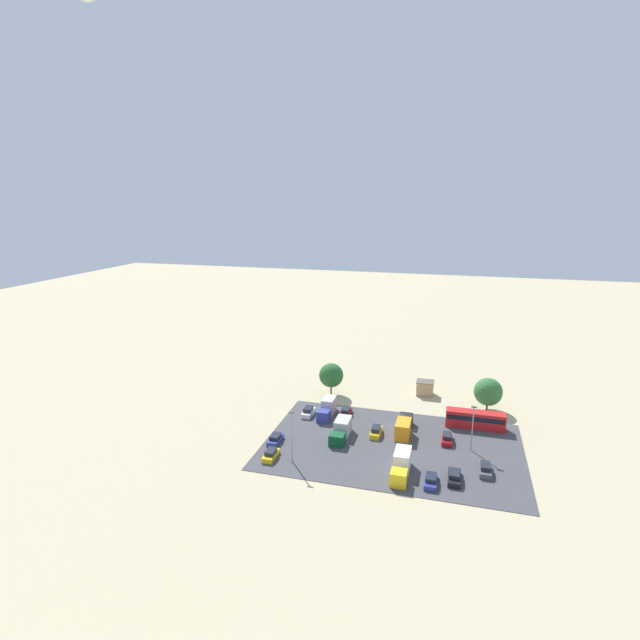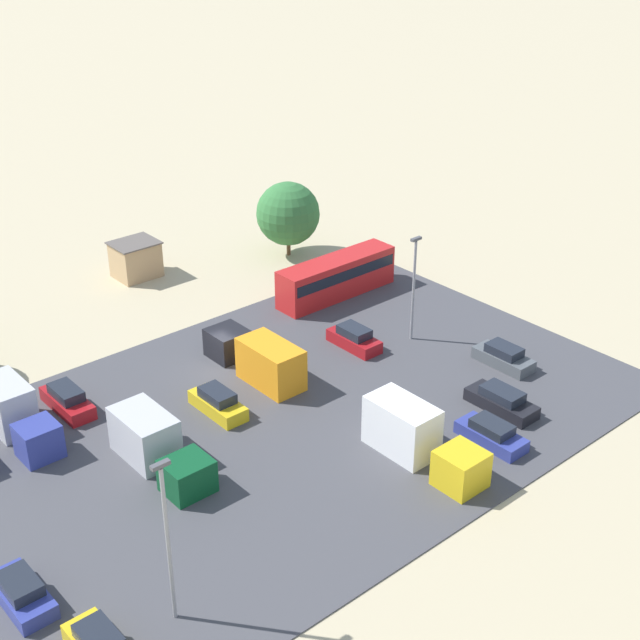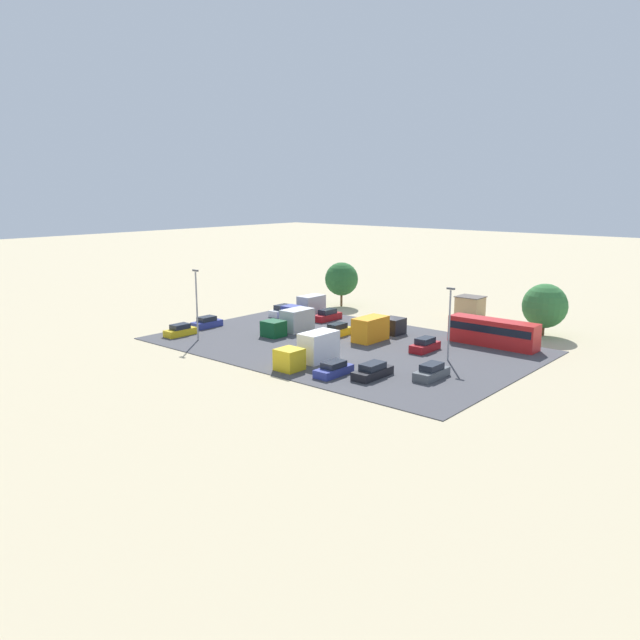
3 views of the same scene
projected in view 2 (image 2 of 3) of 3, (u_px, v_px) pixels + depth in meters
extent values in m
plane|color=tan|center=(219.00, 367.00, 62.53)|extent=(400.00, 400.00, 0.00)
cube|color=#424247|center=(291.00, 414.00, 57.13)|extent=(44.01, 28.95, 0.08)
cube|color=tan|center=(136.00, 260.00, 75.74)|extent=(3.54, 3.03, 3.01)
cube|color=#59514C|center=(134.00, 243.00, 75.03)|extent=(3.78, 3.27, 0.12)
cube|color=red|center=(336.00, 277.00, 72.17)|extent=(10.75, 2.51, 3.21)
cube|color=black|center=(336.00, 271.00, 71.90)|extent=(10.32, 2.55, 0.90)
cube|color=maroon|center=(68.00, 403.00, 57.39)|extent=(1.72, 4.63, 0.93)
cube|color=#1E232D|center=(66.00, 392.00, 57.02)|extent=(1.44, 2.59, 0.68)
cube|color=gold|center=(218.00, 406.00, 57.12)|extent=(1.71, 4.39, 0.93)
cube|color=#1E232D|center=(217.00, 395.00, 56.75)|extent=(1.44, 2.46, 0.68)
cube|color=black|center=(501.00, 403.00, 57.42)|extent=(1.88, 4.80, 0.85)
cube|color=#1E232D|center=(502.00, 394.00, 57.08)|extent=(1.58, 2.69, 0.62)
cube|color=#4C5156|center=(503.00, 359.00, 62.50)|extent=(1.79, 4.36, 0.87)
cube|color=#1E232D|center=(504.00, 350.00, 62.16)|extent=(1.50, 2.44, 0.64)
cube|color=navy|center=(491.00, 436.00, 54.13)|extent=(1.83, 4.43, 0.82)
cube|color=#1E232D|center=(492.00, 427.00, 53.81)|extent=(1.54, 2.48, 0.60)
cube|color=maroon|center=(354.00, 341.00, 64.87)|extent=(1.77, 4.24, 0.91)
cube|color=#1E232D|center=(354.00, 332.00, 64.52)|extent=(1.48, 2.37, 0.67)
cube|color=navy|center=(22.00, 596.00, 42.29)|extent=(1.82, 4.21, 0.86)
cube|color=#1E232D|center=(20.00, 584.00, 41.96)|extent=(1.53, 2.36, 0.63)
cube|color=#1E232D|center=(99.00, 637.00, 39.07)|extent=(1.48, 2.30, 0.63)
cube|color=black|center=(228.00, 343.00, 63.38)|extent=(2.51, 2.64, 2.08)
cube|color=orange|center=(271.00, 364.00, 59.82)|extent=(2.51, 4.69, 2.97)
cube|color=#0C4723|center=(187.00, 476.00, 49.66)|extent=(2.59, 2.36, 2.02)
cube|color=#B2B2B7|center=(145.00, 435.00, 52.46)|extent=(2.59, 4.20, 2.89)
cube|color=navy|center=(39.00, 441.00, 52.56)|extent=(2.33, 2.23, 2.18)
cube|color=#B2B2B7|center=(8.00, 405.00, 55.17)|extent=(2.33, 3.96, 3.12)
cube|color=gold|center=(461.00, 469.00, 50.02)|extent=(2.46, 2.47, 2.26)
cube|color=white|center=(402.00, 427.00, 52.94)|extent=(2.46, 4.38, 3.22)
cylinder|color=brown|center=(289.00, 245.00, 80.21)|extent=(0.36, 0.36, 1.82)
sphere|color=#337038|center=(288.00, 214.00, 78.83)|extent=(5.67, 5.67, 5.67)
cylinder|color=gray|center=(413.00, 291.00, 64.41)|extent=(0.20, 0.20, 7.77)
cube|color=#4C4C51|center=(416.00, 239.00, 62.56)|extent=(0.90, 0.28, 0.20)
cylinder|color=gray|center=(168.00, 546.00, 39.77)|extent=(0.20, 0.20, 8.53)
cube|color=#4C4C51|center=(160.00, 465.00, 37.74)|extent=(0.90, 0.28, 0.20)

